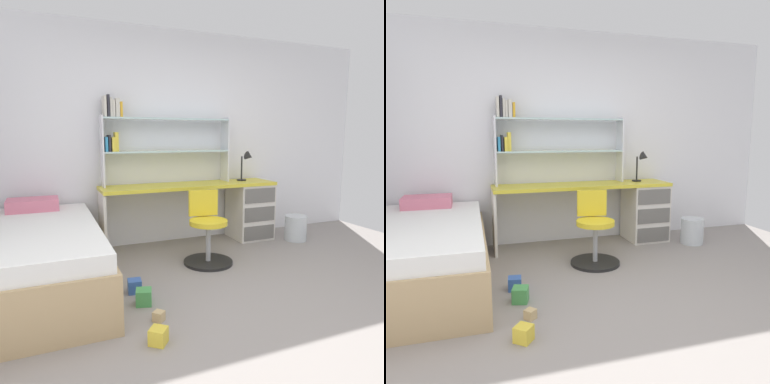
% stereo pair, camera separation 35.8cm
% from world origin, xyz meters
% --- Properties ---
extents(ground_plane, '(5.54, 5.52, 0.02)m').
position_xyz_m(ground_plane, '(0.00, 0.00, -0.01)').
color(ground_plane, gray).
extents(room_shell, '(5.54, 5.52, 2.61)m').
position_xyz_m(room_shell, '(-1.15, 1.15, 1.30)').
color(room_shell, silver).
rests_on(room_shell, ground_plane).
extents(desk, '(2.17, 0.50, 0.76)m').
position_xyz_m(desk, '(0.68, 1.99, 0.43)').
color(desk, gold).
rests_on(desk, ground_plane).
extents(bookshelf_hutch, '(1.58, 0.22, 1.02)m').
position_xyz_m(bookshelf_hutch, '(-0.36, 2.12, 1.35)').
color(bookshelf_hutch, silver).
rests_on(bookshelf_hutch, desk).
extents(desk_lamp, '(0.20, 0.17, 0.38)m').
position_xyz_m(desk_lamp, '(0.88, 2.00, 1.01)').
color(desk_lamp, black).
rests_on(desk_lamp, desk).
extents(swivel_chair, '(0.52, 0.52, 0.76)m').
position_xyz_m(swivel_chair, '(-0.00, 1.32, 0.30)').
color(swivel_chair, black).
rests_on(swivel_chair, ground_plane).
extents(bed_platform, '(1.13, 2.01, 0.69)m').
position_xyz_m(bed_platform, '(-1.68, 1.25, 0.29)').
color(bed_platform, tan).
rests_on(bed_platform, ground_plane).
extents(waste_bin, '(0.28, 0.28, 0.32)m').
position_xyz_m(waste_bin, '(1.41, 1.64, 0.16)').
color(waste_bin, silver).
rests_on(waste_bin, ground_plane).
extents(toy_block_green_0, '(0.15, 0.15, 0.12)m').
position_xyz_m(toy_block_green_0, '(-0.87, 0.64, 0.06)').
color(toy_block_green_0, '#479E51').
rests_on(toy_block_green_0, ground_plane).
extents(toy_block_natural_1, '(0.10, 0.10, 0.07)m').
position_xyz_m(toy_block_natural_1, '(-0.84, 0.34, 0.04)').
color(toy_block_natural_1, tan).
rests_on(toy_block_natural_1, ground_plane).
extents(toy_block_yellow_2, '(0.15, 0.15, 0.11)m').
position_xyz_m(toy_block_yellow_2, '(-0.93, 0.06, 0.05)').
color(toy_block_yellow_2, gold).
rests_on(toy_block_yellow_2, ground_plane).
extents(toy_block_blue_3, '(0.13, 0.13, 0.11)m').
position_xyz_m(toy_block_blue_3, '(-0.89, 0.88, 0.06)').
color(toy_block_blue_3, '#3860B7').
rests_on(toy_block_blue_3, ground_plane).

